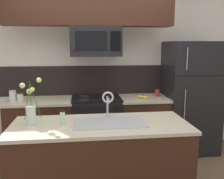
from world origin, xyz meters
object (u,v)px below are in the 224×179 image
Objects in this scene: refrigerator at (190,97)px; storage_jar_tall at (13,96)px; banana_bunch at (143,97)px; microwave at (96,41)px; coffee_tin at (157,93)px; sink_faucet at (108,101)px; flower_vase at (31,111)px; stove_range at (97,126)px; storage_jar_medium at (20,97)px; dish_soap_bottle at (63,118)px.

refrigerator reaches higher than storage_jar_tall.
refrigerator reaches higher than banana_bunch.
microwave is 6.77× the size of coffee_tin.
coffee_tin is 0.36× the size of sink_faucet.
storage_jar_tall is 0.82× the size of banana_bunch.
flower_vase is at bearing -169.25° from sink_faucet.
refrigerator reaches higher than coffee_tin.
microwave reaches higher than stove_range.
storage_jar_tall is at bearing 179.79° from microwave.
microwave is 4.76× the size of storage_jar_tall.
banana_bunch is (1.95, -0.05, -0.06)m from storage_jar_tall.
storage_jar_tall reaches higher than storage_jar_medium.
refrigerator is at bearing 0.76° from storage_jar_tall.
storage_jar_tall is 1.95m from banana_bunch.
microwave is at bearing 176.78° from banana_bunch.
sink_faucet is at bearing 10.75° from flower_vase.
microwave reaches higher than dish_soap_bottle.
sink_faucet reaches higher than stove_range.
stove_range is at bearing 70.98° from dish_soap_bottle.
coffee_tin is at bearing 1.72° from storage_jar_tall.
refrigerator is 2.58m from flower_vase.
flower_vase reaches higher than storage_jar_medium.
banana_bunch is at bearing -0.74° from storage_jar_medium.
stove_range is 1.53m from flower_vase.
storage_jar_medium is (-1.12, -0.02, -0.81)m from microwave.
sink_faucet reaches higher than banana_bunch.
stove_range is 1.11m from coffee_tin.
banana_bunch is 0.39× the size of flower_vase.
microwave is at bearing -89.84° from stove_range.
coffee_tin is at bearing 2.91° from stove_range.
flower_vase is (0.49, -1.19, 0.07)m from storage_jar_tall.
flower_vase is at bearing -144.11° from coffee_tin.
coffee_tin is 1.44m from sink_faucet.
refrigerator is 9.38× the size of banana_bunch.
storage_jar_medium is at bearing -179.15° from microwave.
microwave reaches higher than banana_bunch.
sink_faucet is (1.19, -1.01, 0.14)m from storage_jar_medium.
refrigerator reaches higher than dish_soap_bottle.
banana_bunch is at bearing -1.32° from storage_jar_tall.
banana_bunch is (1.84, -0.02, -0.04)m from storage_jar_medium.
microwave is at bearing -0.21° from storage_jar_tall.
dish_soap_bottle is at bearing -147.35° from refrigerator.
stove_range is 1.25× the size of microwave.
refrigerator is at bearing 1.54° from microwave.
coffee_tin is at bearing 22.73° from banana_bunch.
stove_range is at bearing 90.16° from microwave.
refrigerator reaches higher than storage_jar_medium.
refrigerator is at bearing 1.25° from storage_jar_medium.
storage_jar_tall reaches higher than stove_range.
dish_soap_bottle is at bearing -134.40° from banana_bunch.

